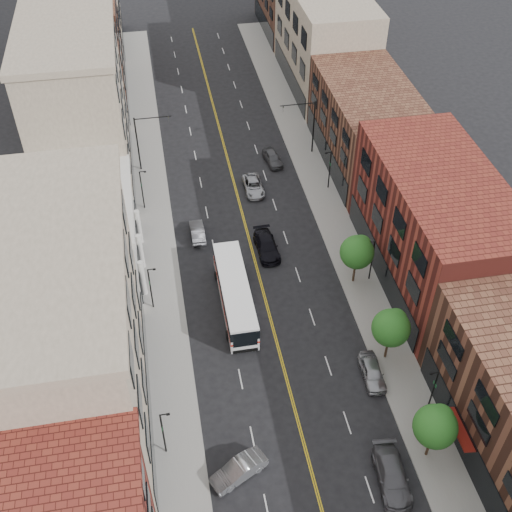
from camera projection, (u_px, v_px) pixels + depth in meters
sidewalk_left at (156, 234)px, 70.93m from camera, size 4.00×110.00×0.15m
sidewalk_right at (331, 214)px, 73.59m from camera, size 4.00×110.00×0.15m
bldg_l_tanoffice at (70, 342)px, 47.99m from camera, size 10.00×22.00×18.00m
bldg_l_white at (85, 238)px, 64.44m from camera, size 10.00×14.00×8.00m
bldg_l_far_a at (79, 110)px, 73.44m from camera, size 10.00×20.00×18.00m
bldg_l_far_b at (84, 48)px, 88.99m from camera, size 10.00×20.00×15.00m
bldg_r_mid at (435, 228)px, 62.54m from camera, size 10.00×22.00×12.00m
bldg_r_far_a at (368, 126)px, 78.48m from camera, size 10.00×20.00×10.00m
bldg_r_far_b at (325, 39)px, 92.40m from camera, size 10.00×22.00×14.00m
tree_r_1 at (436, 425)px, 48.30m from camera, size 3.40×3.40×5.59m
tree_r_2 at (392, 327)px, 55.57m from camera, size 3.40×3.40×5.59m
tree_r_3 at (358, 251)px, 62.84m from camera, size 3.40×3.40×5.59m
lamp_l_1 at (163, 431)px, 49.22m from camera, size 0.81×0.55×5.05m
lamp_l_2 at (151, 286)px, 60.85m from camera, size 0.81×0.55×5.05m
lamp_l_3 at (142, 188)px, 72.49m from camera, size 0.81×0.55×5.05m
lamp_r_1 at (433, 389)px, 52.14m from camera, size 0.81×0.55×5.05m
lamp_r_2 at (372, 258)px, 63.77m from camera, size 0.81×0.55×5.05m
lamp_r_3 at (329, 168)px, 75.41m from camera, size 0.81×0.55×5.05m
signal_mast_left at (143, 137)px, 77.27m from camera, size 4.49×0.18×7.20m
signal_mast_right at (308, 121)px, 80.00m from camera, size 4.49×0.18×7.20m
city_bus at (235, 293)px, 61.78m from camera, size 2.98×12.21×3.14m
car_angle_b at (239, 470)px, 49.23m from camera, size 4.83×3.46×1.52m
car_parked_mid at (392, 476)px, 48.83m from camera, size 2.67×5.67×1.60m
car_parked_far at (372, 372)px, 56.14m from camera, size 1.99×4.50×1.51m
car_lane_behind at (197, 232)px, 70.34m from camera, size 1.46×4.18×1.38m
car_lane_a at (267, 246)px, 68.44m from camera, size 2.39×5.44×1.55m
car_lane_b at (253, 186)px, 76.64m from camera, size 2.28×4.90×1.36m
car_lane_c at (273, 158)px, 80.96m from camera, size 2.31×4.51×1.47m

